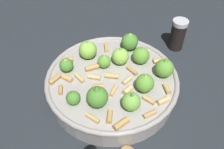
# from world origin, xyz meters

# --- Properties ---
(ground_plane) EXTENTS (2.40, 2.40, 0.00)m
(ground_plane) POSITION_xyz_m (0.00, 0.00, 0.00)
(ground_plane) COLOR #23282D
(cooking_pan) EXTENTS (0.31, 0.31, 0.11)m
(cooking_pan) POSITION_xyz_m (0.00, 0.00, 0.04)
(cooking_pan) COLOR #9E9993
(cooking_pan) RESTS_ON ground
(pepper_shaker) EXTENTS (0.04, 0.04, 0.09)m
(pepper_shaker) POSITION_xyz_m (0.20, 0.16, 0.05)
(pepper_shaker) COLOR black
(pepper_shaker) RESTS_ON ground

